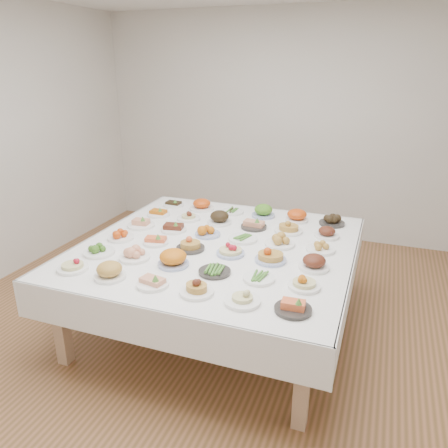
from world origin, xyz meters
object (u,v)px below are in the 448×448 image
(dish_18, at_px, (141,222))
(dish_35, at_px, (332,219))
(dish_0, at_px, (72,264))
(display_table, at_px, (218,252))

(dish_18, height_order, dish_35, same)
(dish_0, bearing_deg, dish_35, 44.87)
(display_table, distance_m, dish_18, 0.83)
(display_table, bearing_deg, dish_0, -135.29)
(display_table, relative_size, dish_0, 9.97)
(display_table, height_order, dish_35, dish_35)
(display_table, xyz_separation_m, dish_35, (0.82, 0.82, 0.12))
(dish_18, relative_size, dish_35, 1.03)
(dish_0, relative_size, dish_35, 0.92)
(dish_0, distance_m, dish_35, 2.29)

